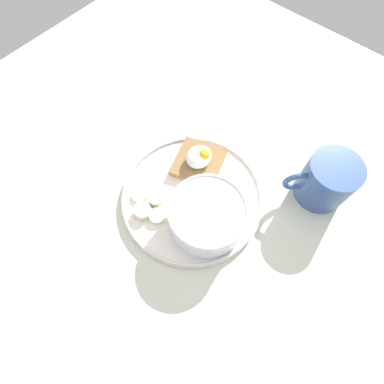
# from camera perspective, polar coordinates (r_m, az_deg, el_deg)

# --- Properties ---
(ground_plane) EXTENTS (1.20, 1.20, 0.02)m
(ground_plane) POSITION_cam_1_polar(r_m,az_deg,el_deg) (0.58, 0.00, -1.69)
(ground_plane) COLOR beige
(ground_plane) RESTS_ON ground
(plate) EXTENTS (0.27, 0.27, 0.02)m
(plate) POSITION_cam_1_polar(r_m,az_deg,el_deg) (0.57, 0.00, -0.96)
(plate) COLOR silver
(plate) RESTS_ON ground_plane
(oatmeal_bowl) EXTENTS (0.13, 0.13, 0.07)m
(oatmeal_bowl) POSITION_cam_1_polar(r_m,az_deg,el_deg) (0.52, 2.86, -4.70)
(oatmeal_bowl) COLOR white
(oatmeal_bowl) RESTS_ON plate
(toast_slice) EXTENTS (0.11, 0.11, 0.02)m
(toast_slice) POSITION_cam_1_polar(r_m,az_deg,el_deg) (0.59, 1.28, 5.65)
(toast_slice) COLOR olive
(toast_slice) RESTS_ON plate
(poached_egg) EXTENTS (0.05, 0.05, 0.03)m
(poached_egg) POSITION_cam_1_polar(r_m,az_deg,el_deg) (0.57, 1.46, 6.76)
(poached_egg) COLOR white
(poached_egg) RESTS_ON toast_slice
(banana_slice_front) EXTENTS (0.04, 0.04, 0.02)m
(banana_slice_front) POSITION_cam_1_polar(r_m,az_deg,el_deg) (0.55, -9.47, -3.64)
(banana_slice_front) COLOR beige
(banana_slice_front) RESTS_ON plate
(banana_slice_left) EXTENTS (0.04, 0.04, 0.02)m
(banana_slice_left) POSITION_cam_1_polar(r_m,az_deg,el_deg) (0.56, -6.76, -1.54)
(banana_slice_left) COLOR beige
(banana_slice_left) RESTS_ON plate
(banana_slice_back) EXTENTS (0.04, 0.04, 0.01)m
(banana_slice_back) POSITION_cam_1_polar(r_m,az_deg,el_deg) (0.55, -6.65, -4.53)
(banana_slice_back) COLOR #F5EAB4
(banana_slice_back) RESTS_ON plate
(banana_slice_right) EXTENTS (0.03, 0.03, 0.01)m
(banana_slice_right) POSITION_cam_1_polar(r_m,az_deg,el_deg) (0.57, -9.94, -0.61)
(banana_slice_right) COLOR #F5E5BC
(banana_slice_right) RESTS_ON plate
(coffee_mug) EXTENTS (0.11, 0.11, 0.10)m
(coffee_mug) POSITION_cam_1_polar(r_m,az_deg,el_deg) (0.59, 24.20, 2.05)
(coffee_mug) COLOR #365388
(coffee_mug) RESTS_ON ground_plane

